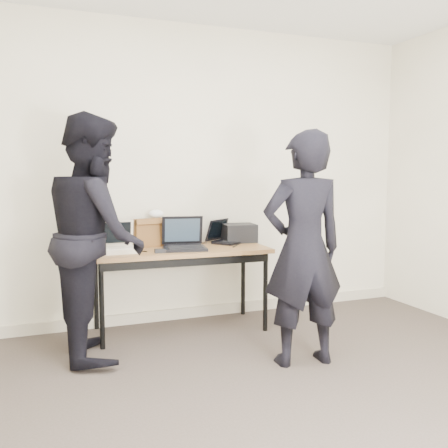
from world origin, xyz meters
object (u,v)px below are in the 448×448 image
laptop_center (184,242)px  person_typist (303,249)px  laptop_beige (117,246)px  leather_satchel (153,232)px  equipment_box (239,233)px  desk (180,255)px  person_observer (95,236)px  laptop_right (225,237)px

laptop_center → person_typist: 1.16m
laptop_beige → leather_satchel: bearing=29.7°
leather_satchel → equipment_box: bearing=-10.4°
desk → person_observer: (-0.74, -0.31, 0.24)m
leather_satchel → equipment_box: leather_satchel is taller
laptop_right → person_typist: size_ratio=0.24×
equipment_box → laptop_center: bearing=-159.6°
equipment_box → laptop_right: bearing=-176.8°
desk → laptop_center: size_ratio=3.79×
desk → person_typist: bearing=-57.4°
laptop_right → laptop_beige: bearing=153.1°
laptop_center → equipment_box: size_ratio=1.38×
person_typist → desk: bearing=-55.0°
laptop_beige → laptop_right: size_ratio=0.80×
laptop_beige → laptop_center: laptop_center is taller
desk → laptop_beige: size_ratio=4.75×
laptop_beige → laptop_center: bearing=-6.5°
leather_satchel → person_typist: 1.48m
laptop_right → equipment_box: laptop_right is taller
leather_satchel → person_observer: size_ratio=0.21×
desk → person_typist: person_typist is taller
desk → person_observer: size_ratio=0.85×
person_observer → laptop_center: bearing=-68.9°
equipment_box → person_observer: (-1.37, -0.51, 0.10)m
desk → laptop_beige: bearing=-179.7°
laptop_beige → laptop_right: bearing=7.9°
desk → person_typist: size_ratio=0.91×
equipment_box → person_typist: person_typist is taller
laptop_right → person_observer: bearing=165.8°
desk → leather_satchel: 0.34m
laptop_beige → equipment_box: bearing=7.1°
leather_satchel → laptop_center: bearing=-59.8°
desk → laptop_right: size_ratio=3.78×
desk → equipment_box: equipment_box is taller
leather_satchel → laptop_beige: bearing=-156.7°
leather_satchel → person_typist: size_ratio=0.23×
leather_satchel → person_observer: 0.78m
desk → laptop_center: bearing=-50.4°
desk → laptop_center: 0.13m
leather_satchel → person_typist: (0.79, -1.26, -0.02)m
laptop_beige → equipment_box: laptop_beige is taller
desk → equipment_box: (0.63, 0.19, 0.14)m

